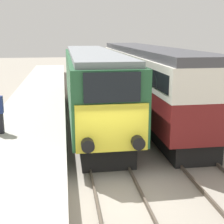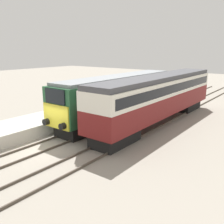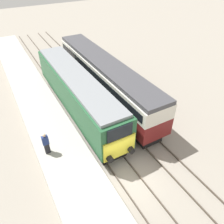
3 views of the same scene
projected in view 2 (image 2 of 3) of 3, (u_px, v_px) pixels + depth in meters
name	position (u px, v px, depth m)	size (l,w,h in m)	color
ground_plane	(41.00, 148.00, 16.27)	(120.00, 120.00, 0.00)	gray
platform_left	(87.00, 111.00, 24.26)	(3.50, 50.00, 0.94)	#B7B2A8
rails_near_track	(92.00, 128.00, 20.10)	(1.51, 60.00, 0.14)	#4C4238
rails_far_track	(127.00, 137.00, 18.10)	(1.50, 60.00, 0.14)	#4C4238
locomotive	(120.00, 95.00, 22.54)	(2.70, 15.30, 4.01)	black
passenger_carriage	(160.00, 95.00, 21.33)	(2.75, 17.10, 4.16)	black
person_on_platform	(49.00, 102.00, 21.62)	(0.44, 0.26, 1.78)	black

